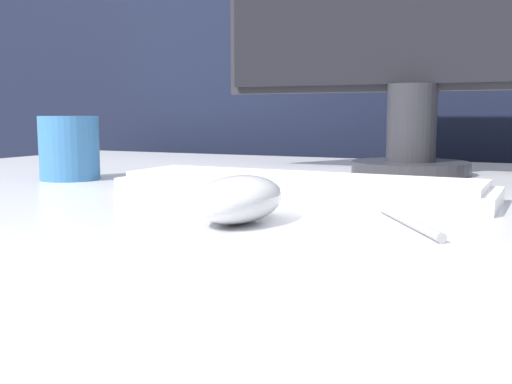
# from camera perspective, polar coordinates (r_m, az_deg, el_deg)

# --- Properties ---
(partition_panel) EXTENTS (5.00, 0.03, 1.30)m
(partition_panel) POSITION_cam_1_polar(r_m,az_deg,el_deg) (1.40, 16.79, -1.80)
(partition_panel) COLOR black
(partition_panel) RESTS_ON ground_plane
(computer_mouse_near) EXTENTS (0.07, 0.12, 0.04)m
(computer_mouse_near) POSITION_cam_1_polar(r_m,az_deg,el_deg) (0.51, -1.60, -0.67)
(computer_mouse_near) COLOR silver
(computer_mouse_near) RESTS_ON desk
(keyboard) EXTENTS (0.43, 0.13, 0.02)m
(keyboard) POSITION_cam_1_polar(r_m,az_deg,el_deg) (0.68, 3.92, 0.58)
(keyboard) COLOR white
(keyboard) RESTS_ON desk
(mug) EXTENTS (0.08, 0.08, 0.09)m
(mug) POSITION_cam_1_polar(r_m,az_deg,el_deg) (0.89, -17.36, 4.03)
(mug) COLOR teal
(mug) RESTS_ON desk
(pen) EXTENTS (0.08, 0.12, 0.01)m
(pen) POSITION_cam_1_polar(r_m,az_deg,el_deg) (0.52, 14.31, -2.71)
(pen) COLOR #99999E
(pen) RESTS_ON desk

